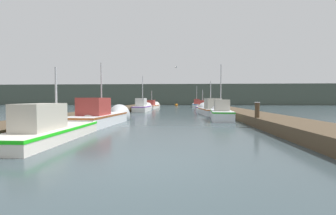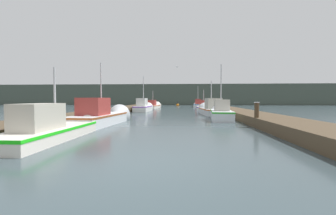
# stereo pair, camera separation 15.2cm
# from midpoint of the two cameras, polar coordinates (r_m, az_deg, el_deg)

# --- Properties ---
(ground_plane) EXTENTS (200.00, 200.00, 0.00)m
(ground_plane) POSITION_cam_midpoint_polar(r_m,az_deg,el_deg) (5.51, -6.87, -14.38)
(ground_plane) COLOR #38474C
(dock_left) EXTENTS (2.53, 40.00, 0.54)m
(dock_left) POSITION_cam_midpoint_polar(r_m,az_deg,el_deg) (22.41, -14.90, -1.15)
(dock_left) COLOR #4C3D2B
(dock_left) RESTS_ON ground_plane
(dock_right) EXTENTS (2.53, 40.00, 0.54)m
(dock_right) POSITION_cam_midpoint_polar(r_m,az_deg,el_deg) (21.86, 17.59, -1.27)
(dock_right) COLOR #4C3D2B
(dock_right) RESTS_ON ground_plane
(distant_shore_ridge) EXTENTS (120.00, 16.00, 5.15)m
(distant_shore_ridge) POSITION_cam_midpoint_polar(r_m,az_deg,el_deg) (62.71, 2.91, 3.18)
(distant_shore_ridge) COLOR #424C42
(distant_shore_ridge) RESTS_ON ground_plane
(fishing_boat_0) EXTENTS (1.58, 6.43, 3.30)m
(fishing_boat_0) POSITION_cam_midpoint_polar(r_m,az_deg,el_deg) (10.37, -24.91, -4.53)
(fishing_boat_0) COLOR silver
(fishing_boat_0) RESTS_ON ground_plane
(fishing_boat_1) EXTENTS (2.15, 6.23, 4.26)m
(fishing_boat_1) POSITION_cam_midpoint_polar(r_m,az_deg,el_deg) (14.51, -15.92, -2.07)
(fishing_boat_1) COLOR silver
(fishing_boat_1) RESTS_ON ground_plane
(fishing_boat_2) EXTENTS (1.99, 6.01, 4.55)m
(fishing_boat_2) POSITION_cam_midpoint_polar(r_m,az_deg,el_deg) (17.98, 13.46, -1.29)
(fishing_boat_2) COLOR silver
(fishing_boat_2) RESTS_ON ground_plane
(fishing_boat_3) EXTENTS (2.27, 5.73, 3.88)m
(fishing_boat_3) POSITION_cam_midpoint_polar(r_m,az_deg,el_deg) (22.95, 10.94, -0.47)
(fishing_boat_3) COLOR silver
(fishing_boat_3) RESTS_ON ground_plane
(fishing_boat_4) EXTENTS (1.73, 5.45, 4.79)m
(fishing_boat_4) POSITION_cam_midpoint_polar(r_m,az_deg,el_deg) (28.28, -5.99, 0.11)
(fishing_boat_4) COLOR silver
(fishing_boat_4) RESTS_ON ground_plane
(fishing_boat_5) EXTENTS (2.21, 5.80, 3.39)m
(fishing_boat_5) POSITION_cam_midpoint_polar(r_m,az_deg,el_deg) (32.42, 9.14, 0.09)
(fishing_boat_5) COLOR silver
(fishing_boat_5) RESTS_ON ground_plane
(fishing_boat_6) EXTENTS (2.21, 6.11, 3.43)m
(fishing_boat_6) POSITION_cam_midpoint_polar(r_m,az_deg,el_deg) (37.23, -3.62, 0.44)
(fishing_boat_6) COLOR silver
(fishing_boat_6) RESTS_ON ground_plane
(fishing_boat_7) EXTENTS (1.81, 4.65, 4.25)m
(fishing_boat_7) POSITION_cam_midpoint_polar(r_m,az_deg,el_deg) (41.17, 7.70, 0.67)
(fishing_boat_7) COLOR silver
(fishing_boat_7) RESTS_ON ground_plane
(mooring_piling_0) EXTENTS (0.26, 0.26, 1.05)m
(mooring_piling_0) POSITION_cam_midpoint_polar(r_m,az_deg,el_deg) (33.67, 10.89, 0.45)
(mooring_piling_0) COLOR #473523
(mooring_piling_0) RESTS_ON ground_plane
(mooring_piling_1) EXTENTS (0.24, 0.24, 0.99)m
(mooring_piling_1) POSITION_cam_midpoint_polar(r_m,az_deg,el_deg) (30.66, -7.32, 0.24)
(mooring_piling_1) COLOR #473523
(mooring_piling_1) RESTS_ON ground_plane
(mooring_piling_2) EXTENTS (0.29, 0.29, 1.05)m
(mooring_piling_2) POSITION_cam_midpoint_polar(r_m,az_deg,el_deg) (27.84, 12.43, 0.06)
(mooring_piling_2) COLOR #473523
(mooring_piling_2) RESTS_ON ground_plane
(mooring_piling_3) EXTENTS (0.28, 0.28, 1.39)m
(mooring_piling_3) POSITION_cam_midpoint_polar(r_m,az_deg,el_deg) (13.18, 21.89, -1.71)
(mooring_piling_3) COLOR #473523
(mooring_piling_3) RESTS_ON ground_plane
(channel_buoy) EXTENTS (0.64, 0.64, 1.14)m
(channel_buoy) POSITION_cam_midpoint_polar(r_m,az_deg,el_deg) (48.53, 2.56, 0.62)
(channel_buoy) COLOR #BF6513
(channel_buoy) RESTS_ON ground_plane
(seagull_1) EXTENTS (0.32, 0.55, 0.12)m
(seagull_1) POSITION_cam_midpoint_polar(r_m,az_deg,el_deg) (27.48, 2.38, 10.23)
(seagull_1) COLOR white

